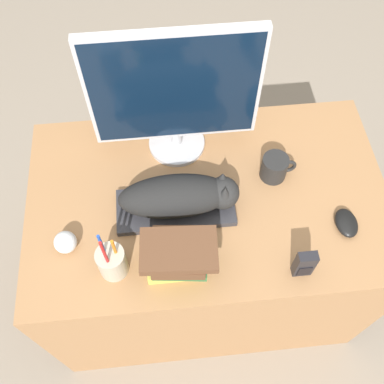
% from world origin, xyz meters
% --- Properties ---
extents(ground_plane, '(12.00, 12.00, 0.00)m').
position_xyz_m(ground_plane, '(0.00, 0.00, 0.00)').
color(ground_plane, gray).
extents(desk, '(1.21, 0.74, 0.77)m').
position_xyz_m(desk, '(0.00, 0.37, 0.38)').
color(desk, '#9E7047').
rests_on(desk, ground_plane).
extents(keyboard, '(0.38, 0.16, 0.02)m').
position_xyz_m(keyboard, '(-0.11, 0.33, 0.78)').
color(keyboard, '#2D2D33').
rests_on(keyboard, desk).
extents(cat, '(0.38, 0.14, 0.13)m').
position_xyz_m(cat, '(-0.09, 0.33, 0.85)').
color(cat, black).
rests_on(cat, keyboard).
extents(monitor, '(0.54, 0.20, 0.50)m').
position_xyz_m(monitor, '(-0.09, 0.59, 1.03)').
color(monitor, '#B7B7BC').
rests_on(monitor, desk).
extents(computer_mouse, '(0.07, 0.10, 0.03)m').
position_xyz_m(computer_mouse, '(0.42, 0.22, 0.78)').
color(computer_mouse, black).
rests_on(computer_mouse, desk).
extents(coffee_mug, '(0.12, 0.09, 0.09)m').
position_xyz_m(coffee_mug, '(0.23, 0.43, 0.81)').
color(coffee_mug, black).
rests_on(coffee_mug, desk).
extents(pen_cup, '(0.09, 0.09, 0.23)m').
position_xyz_m(pen_cup, '(-0.31, 0.14, 0.82)').
color(pen_cup, '#B2A893').
rests_on(pen_cup, desk).
extents(baseball, '(0.07, 0.07, 0.07)m').
position_xyz_m(baseball, '(-0.46, 0.23, 0.80)').
color(baseball, silver).
rests_on(baseball, desk).
extents(phone, '(0.06, 0.03, 0.12)m').
position_xyz_m(phone, '(0.25, 0.08, 0.83)').
color(phone, black).
rests_on(phone, desk).
extents(book_stack, '(0.23, 0.17, 0.14)m').
position_xyz_m(book_stack, '(-0.12, 0.13, 0.84)').
color(book_stack, '#CCC14C').
rests_on(book_stack, desk).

